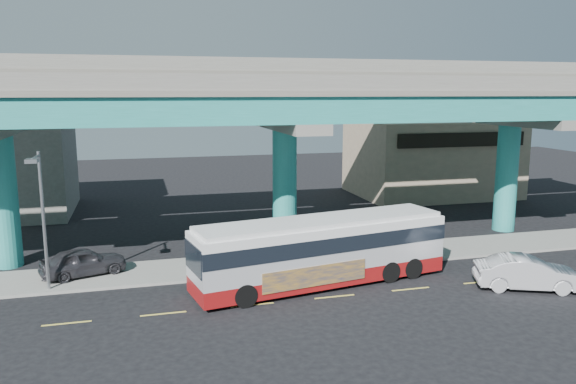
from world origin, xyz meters
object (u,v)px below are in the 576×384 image
object	(u,v)px
parked_car	(83,262)
street_lamp	(40,202)
transit_bus	(322,248)
stop_sign	(428,229)
sedan	(527,273)

from	to	relation	value
parked_car	street_lamp	size ratio (longest dim) A/B	0.69
transit_bus	parked_car	xyz separation A→B (m)	(-11.76, 4.16, -0.99)
transit_bus	stop_sign	distance (m)	7.79
transit_bus	stop_sign	size ratio (longest dim) A/B	5.98
transit_bus	street_lamp	size ratio (longest dim) A/B	2.01
sedan	stop_sign	xyz separation A→B (m)	(-2.24, 5.95, 0.93)
sedan	stop_sign	bearing A→B (deg)	43.16
transit_bus	stop_sign	bearing A→B (deg)	9.22
sedan	street_lamp	bearing A→B (deg)	99.62
transit_bus	sedan	size ratio (longest dim) A/B	2.57
transit_bus	sedan	distance (m)	10.21
parked_car	street_lamp	bearing A→B (deg)	128.50
street_lamp	sedan	bearing A→B (deg)	-12.94
stop_sign	street_lamp	bearing A→B (deg)	-163.79
parked_car	street_lamp	world-z (taller)	street_lamp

